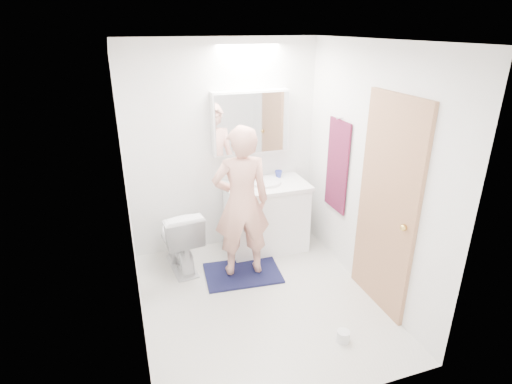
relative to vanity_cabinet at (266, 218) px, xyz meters
name	(u,v)px	position (x,y,z in m)	size (l,w,h in m)	color
floor	(259,300)	(-0.42, -0.96, -0.39)	(2.50, 2.50, 0.00)	silver
ceiling	(260,40)	(-0.42, -0.96, 2.01)	(2.50, 2.50, 0.00)	white
wall_back	(224,149)	(-0.42, 0.29, 0.81)	(2.50, 2.50, 0.00)	white
wall_front	(328,260)	(-0.42, -2.21, 0.81)	(2.50, 2.50, 0.00)	white
wall_left	(129,204)	(-1.52, -0.96, 0.81)	(2.50, 2.50, 0.00)	white
wall_right	(369,173)	(0.68, -0.96, 0.81)	(2.50, 2.50, 0.00)	white
vanity_cabinet	(266,218)	(0.00, 0.00, 0.00)	(0.90, 0.55, 0.78)	white
countertop	(266,186)	(0.00, 0.00, 0.41)	(0.95, 0.58, 0.04)	white
sink_basin	(266,182)	(0.00, 0.03, 0.45)	(0.36, 0.36, 0.03)	silver
faucet	(260,171)	(0.00, 0.22, 0.51)	(0.02, 0.02, 0.16)	#BCBCC1
medicine_cabinet	(251,122)	(-0.12, 0.21, 1.11)	(0.88, 0.14, 0.70)	white
mirror_panel	(253,124)	(-0.12, 0.13, 1.11)	(0.84, 0.01, 0.66)	silver
toilet	(179,238)	(-1.05, -0.12, -0.02)	(0.41, 0.72, 0.73)	white
bath_rug	(243,273)	(-0.44, -0.47, -0.38)	(0.80, 0.55, 0.02)	#161138
person	(242,203)	(-0.44, -0.47, 0.46)	(0.58, 0.38, 1.60)	#DE9B85
door	(387,207)	(0.66, -1.31, 0.61)	(0.04, 0.80, 2.00)	tan
door_knob	(404,228)	(0.62, -1.61, 0.56)	(0.06, 0.06, 0.06)	gold
towel	(337,166)	(0.66, -0.41, 0.71)	(0.02, 0.42, 1.00)	black
towel_hook	(340,118)	(0.65, -0.41, 1.23)	(0.02, 0.02, 0.07)	silver
soap_bottle_a	(239,173)	(-0.29, 0.15, 0.55)	(0.09, 0.09, 0.24)	beige
soap_bottle_b	(243,174)	(-0.23, 0.18, 0.52)	(0.08, 0.08, 0.17)	#639DD4
toothbrush_cup	(279,174)	(0.21, 0.16, 0.47)	(0.09, 0.09, 0.08)	#3845A8
toilet_paper_roll	(343,336)	(0.08, -1.72, -0.34)	(0.11, 0.11, 0.10)	white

